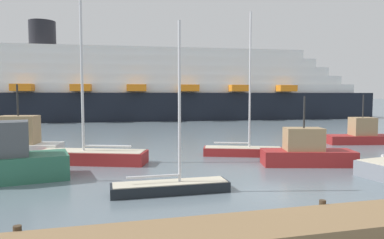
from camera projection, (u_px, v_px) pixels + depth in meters
The scene contains 9 objects.
ground_plane at pixel (277, 194), 16.01m from camera, with size 600.00×600.00×0.00m, color slate.
dock_pier at pixel (346, 224), 11.51m from camera, with size 25.36×2.54×0.72m.
sailboat_0 at pixel (243, 149), 26.05m from camera, with size 5.98×3.43×10.50m.
sailboat_1 at pixel (171, 184), 16.20m from camera, with size 5.45×1.30×7.87m.
sailboat_2 at pixel (92, 154), 23.09m from camera, with size 7.40×4.31×12.71m.
fishing_boat_0 at pixel (306, 152), 22.50m from camera, with size 6.08×3.37×4.43m.
fishing_boat_2 at pixel (16, 143), 24.90m from camera, with size 6.63×3.28×5.26m.
fishing_boat_3 at pixel (360, 135), 32.38m from camera, with size 6.23×3.16×4.51m.
cruise_ship at pixel (135, 89), 63.92m from camera, with size 88.42×18.76×17.12m.
Camera 1 is at (-7.65, -14.29, 4.54)m, focal length 32.84 mm.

